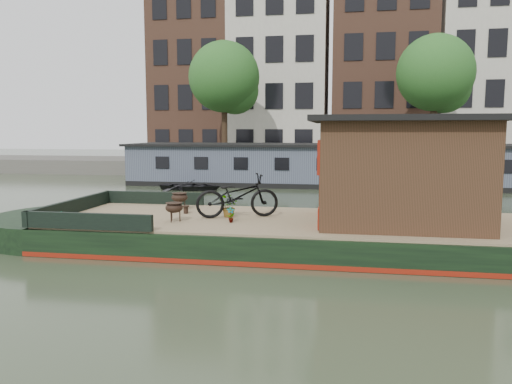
% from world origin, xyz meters
% --- Properties ---
extents(ground, '(120.00, 120.00, 0.00)m').
position_xyz_m(ground, '(0.00, 0.00, 0.00)').
color(ground, '#2A321F').
rests_on(ground, ground).
extents(houseboat_hull, '(14.01, 4.02, 0.60)m').
position_xyz_m(houseboat_hull, '(-1.33, 0.00, 0.27)').
color(houseboat_hull, black).
rests_on(houseboat_hull, ground).
extents(houseboat_deck, '(11.80, 3.80, 0.05)m').
position_xyz_m(houseboat_deck, '(0.00, 0.00, 0.62)').
color(houseboat_deck, '#8F7958').
rests_on(houseboat_deck, houseboat_hull).
extents(bow_bulwark, '(3.00, 4.00, 0.35)m').
position_xyz_m(bow_bulwark, '(-5.07, 0.00, 0.82)').
color(bow_bulwark, black).
rests_on(bow_bulwark, houseboat_deck).
extents(cabin, '(4.00, 3.50, 2.42)m').
position_xyz_m(cabin, '(2.19, 0.00, 1.88)').
color(cabin, black).
rests_on(cabin, houseboat_deck).
extents(bicycle, '(2.15, 1.40, 1.07)m').
position_xyz_m(bicycle, '(-1.61, 0.10, 1.18)').
color(bicycle, black).
rests_on(bicycle, houseboat_deck).
extents(potted_plant_a, '(0.23, 0.20, 0.36)m').
position_xyz_m(potted_plant_a, '(-1.61, -0.63, 0.83)').
color(potted_plant_a, brown).
rests_on(potted_plant_a, houseboat_deck).
extents(potted_plant_c, '(0.50, 0.44, 0.53)m').
position_xyz_m(potted_plant_c, '(-1.85, 0.08, 0.91)').
color(potted_plant_c, '#96352B').
rests_on(potted_plant_c, houseboat_deck).
extents(potted_plant_e, '(0.20, 0.20, 0.33)m').
position_xyz_m(potted_plant_e, '(-5.20, -1.70, 0.81)').
color(potted_plant_e, '#945A2B').
rests_on(potted_plant_e, houseboat_deck).
extents(brazier_front, '(0.52, 0.52, 0.45)m').
position_xyz_m(brazier_front, '(-2.94, -0.72, 0.87)').
color(brazier_front, black).
rests_on(brazier_front, houseboat_deck).
extents(brazier_rear, '(0.47, 0.47, 0.46)m').
position_xyz_m(brazier_rear, '(-3.39, 0.98, 0.88)').
color(brazier_rear, black).
rests_on(brazier_rear, houseboat_deck).
extents(bollard_port, '(0.18, 0.18, 0.20)m').
position_xyz_m(bollard_port, '(-3.03, 0.43, 0.75)').
color(bollard_port, black).
rests_on(bollard_port, houseboat_deck).
extents(bollard_stbd, '(0.20, 0.20, 0.22)m').
position_xyz_m(bollard_stbd, '(-5.54, -1.70, 0.76)').
color(bollard_stbd, black).
rests_on(bollard_stbd, houseboat_deck).
extents(dinghy, '(3.10, 2.35, 0.60)m').
position_xyz_m(dinghy, '(-6.18, 10.83, 0.30)').
color(dinghy, black).
rests_on(dinghy, ground).
extents(far_houseboat, '(20.40, 4.40, 2.11)m').
position_xyz_m(far_houseboat, '(0.00, 14.00, 0.97)').
color(far_houseboat, '#4A5362').
rests_on(far_houseboat, ground).
extents(quay, '(60.00, 6.00, 0.90)m').
position_xyz_m(quay, '(0.00, 20.50, 0.45)').
color(quay, '#47443F').
rests_on(quay, ground).
extents(townhouse_row, '(27.25, 8.00, 16.50)m').
position_xyz_m(townhouse_row, '(0.15, 27.50, 7.90)').
color(townhouse_row, brown).
rests_on(townhouse_row, ground).
extents(tree_left, '(4.40, 4.40, 7.40)m').
position_xyz_m(tree_left, '(-6.36, 19.07, 5.89)').
color(tree_left, '#332316').
rests_on(tree_left, quay).
extents(tree_right, '(4.40, 4.40, 7.40)m').
position_xyz_m(tree_right, '(6.14, 19.07, 5.89)').
color(tree_right, '#332316').
rests_on(tree_right, quay).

